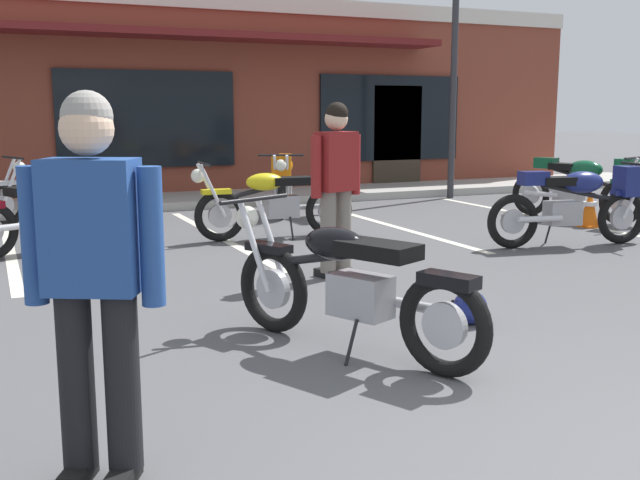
% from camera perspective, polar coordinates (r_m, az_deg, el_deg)
% --- Properties ---
extents(ground_plane, '(80.00, 80.00, 0.00)m').
position_cam_1_polar(ground_plane, '(6.33, 1.73, -4.79)').
color(ground_plane, '#515154').
extents(sidewalk_kerb, '(22.00, 1.80, 0.14)m').
position_cam_1_polar(sidewalk_kerb, '(13.17, -12.12, 2.91)').
color(sidewalk_kerb, '#A8A59E').
rests_on(sidewalk_kerb, ground_plane).
extents(brick_storefront_building, '(18.38, 6.54, 3.69)m').
position_cam_1_polar(brick_storefront_building, '(16.56, -14.91, 10.33)').
color(brick_storefront_building, brown).
rests_on(brick_storefront_building, ground_plane).
extents(painted_stall_lines, '(10.06, 4.80, 0.01)m').
position_cam_1_polar(painted_stall_lines, '(9.72, -7.71, 0.27)').
color(painted_stall_lines, silver).
rests_on(painted_stall_lines, ground_plane).
extents(motorcycle_foreground_classic, '(1.18, 1.96, 0.98)m').
position_cam_1_polar(motorcycle_foreground_classic, '(4.98, 2.17, -3.35)').
color(motorcycle_foreground_classic, black).
rests_on(motorcycle_foreground_classic, ground_plane).
extents(motorcycle_black_cruiser, '(2.11, 0.66, 0.98)m').
position_cam_1_polar(motorcycle_black_cruiser, '(9.48, -3.52, 2.91)').
color(motorcycle_black_cruiser, black).
rests_on(motorcycle_black_cruiser, ground_plane).
extents(motorcycle_blue_standard, '(1.14, 1.98, 0.98)m').
position_cam_1_polar(motorcycle_blue_standard, '(11.77, -2.79, 4.57)').
color(motorcycle_blue_standard, black).
rests_on(motorcycle_blue_standard, ground_plane).
extents(motorcycle_green_cafe_racer, '(1.98, 1.14, 0.98)m').
position_cam_1_polar(motorcycle_green_cafe_racer, '(9.09, -19.59, 2.06)').
color(motorcycle_green_cafe_racer, black).
rests_on(motorcycle_green_cafe_racer, ground_plane).
extents(motorcycle_orange_scrambler, '(1.00, 2.04, 0.98)m').
position_cam_1_polar(motorcycle_orange_scrambler, '(11.62, 19.24, 3.97)').
color(motorcycle_orange_scrambler, black).
rests_on(motorcycle_orange_scrambler, ground_plane).
extents(motorcycle_cream_vintage, '(2.09, 0.77, 0.98)m').
position_cam_1_polar(motorcycle_cream_vintage, '(9.44, 18.99, 2.76)').
color(motorcycle_cream_vintage, black).
rests_on(motorcycle_cream_vintage, ground_plane).
extents(person_in_shorts_foreground, '(0.58, 0.39, 1.68)m').
position_cam_1_polar(person_in_shorts_foreground, '(3.27, -16.81, -1.95)').
color(person_in_shorts_foreground, black).
rests_on(person_in_shorts_foreground, ground_plane).
extents(person_near_building, '(0.60, 0.36, 1.68)m').
position_cam_1_polar(person_near_building, '(7.17, 1.23, 4.64)').
color(person_near_building, black).
rests_on(person_near_building, ground_plane).
extents(helmet_on_pavement, '(0.26, 0.26, 0.26)m').
position_cam_1_polar(helmet_on_pavement, '(5.80, 11.31, -5.03)').
color(helmet_on_pavement, navy).
rests_on(helmet_on_pavement, ground_plane).
extents(traffic_cone, '(0.34, 0.34, 0.53)m').
position_cam_1_polar(traffic_cone, '(11.11, 19.79, 2.30)').
color(traffic_cone, orange).
rests_on(traffic_cone, ground_plane).
extents(parking_lot_lamp_post, '(0.24, 0.76, 5.09)m').
position_cam_1_polar(parking_lot_lamp_post, '(14.11, 10.50, 16.50)').
color(parking_lot_lamp_post, '#2D2D33').
rests_on(parking_lot_lamp_post, ground_plane).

